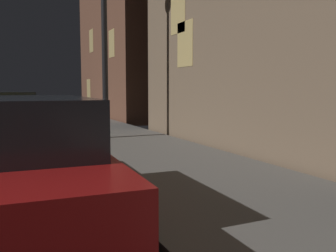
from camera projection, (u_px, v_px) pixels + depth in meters
car_red at (14, 161)px, 4.14m from camera, size 2.12×4.63×1.43m
car_yellow_cab at (6, 118)px, 10.29m from camera, size 2.17×4.41×1.43m
street_lamp at (104, 5)px, 10.08m from camera, size 0.44×0.44×5.44m
building_far at (169, 27)px, 20.08m from camera, size 7.79×8.88×9.64m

